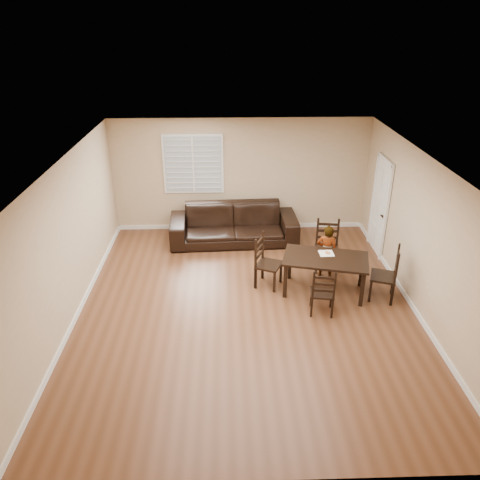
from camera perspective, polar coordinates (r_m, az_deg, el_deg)
name	(u,v)px	position (r m, az deg, el deg)	size (l,w,h in m)	color
ground	(247,307)	(8.57, 0.83, -8.20)	(7.00, 7.00, 0.00)	brown
room	(249,211)	(7.86, 1.11, 3.51)	(6.04, 7.04, 2.72)	tan
dining_table	(325,262)	(8.85, 10.38, -2.64)	(1.71, 1.22, 0.72)	black
chair_near	(327,246)	(9.81, 10.52, -0.69)	(0.53, 0.51, 1.06)	black
chair_far	(323,295)	(8.26, 10.05, -6.66)	(0.46, 0.44, 0.91)	black
chair_left	(263,262)	(9.03, 2.77, -2.76)	(0.59, 0.61, 1.04)	black
chair_right	(391,276)	(8.98, 17.89, -4.24)	(0.58, 0.60, 1.06)	black
child	(327,252)	(9.38, 10.51, -1.43)	(0.41, 0.27, 1.12)	gray
napkin	(326,253)	(8.96, 10.48, -1.61)	(0.27, 0.27, 0.00)	silver
donut	(327,252)	(8.95, 10.61, -1.50)	(0.10, 0.10, 0.04)	#C77F47
sofa	(234,224)	(10.77, -0.78, 1.92)	(2.90, 1.13, 0.85)	black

